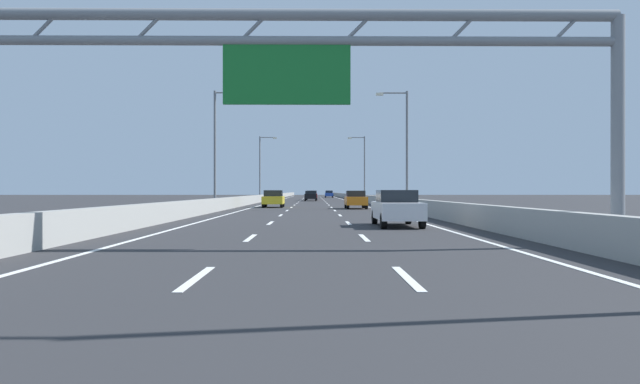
{
  "coord_description": "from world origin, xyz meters",
  "views": [
    {
      "loc": [
        0.2,
        1.93,
        1.5
      ],
      "look_at": [
        0.98,
        77.49,
        1.35
      ],
      "focal_mm": 34.78,
      "sensor_mm": 36.0,
      "label": 1
    }
  ],
  "objects_px": {
    "streetlamp_left_mid": "(218,142)",
    "streetlamp_right_far": "(363,164)",
    "sign_gantry": "(304,64)",
    "black_car": "(311,196)",
    "orange_car": "(356,199)",
    "blue_car": "(329,194)",
    "streetlamp_right_mid": "(404,142)",
    "red_car": "(312,195)",
    "yellow_car": "(273,199)",
    "white_car": "(397,208)",
    "streetlamp_left_far": "(261,164)"
  },
  "relations": [
    {
      "from": "streetlamp_left_mid",
      "to": "white_car",
      "type": "distance_m",
      "value": 26.47
    },
    {
      "from": "streetlamp_right_far",
      "to": "black_car",
      "type": "bearing_deg",
      "value": -179.24
    },
    {
      "from": "sign_gantry",
      "to": "red_car",
      "type": "height_order",
      "value": "sign_gantry"
    },
    {
      "from": "sign_gantry",
      "to": "streetlamp_right_far",
      "type": "bearing_deg",
      "value": 84.23
    },
    {
      "from": "streetlamp_right_mid",
      "to": "red_car",
      "type": "xyz_separation_m",
      "value": [
        -7.59,
        51.53,
        -4.62
      ]
    },
    {
      "from": "yellow_car",
      "to": "red_car",
      "type": "bearing_deg",
      "value": 85.85
    },
    {
      "from": "sign_gantry",
      "to": "streetlamp_right_far",
      "type": "xyz_separation_m",
      "value": [
        7.53,
        74.47,
        0.53
      ]
    },
    {
      "from": "orange_car",
      "to": "red_car",
      "type": "xyz_separation_m",
      "value": [
        -3.84,
        49.51,
        0.01
      ]
    },
    {
      "from": "streetlamp_left_far",
      "to": "black_car",
      "type": "height_order",
      "value": "streetlamp_left_far"
    },
    {
      "from": "yellow_car",
      "to": "orange_car",
      "type": "height_order",
      "value": "yellow_car"
    },
    {
      "from": "streetlamp_right_far",
      "to": "blue_car",
      "type": "bearing_deg",
      "value": 94.99
    },
    {
      "from": "streetlamp_left_mid",
      "to": "streetlamp_right_far",
      "type": "distance_m",
      "value": 44.03
    },
    {
      "from": "yellow_car",
      "to": "streetlamp_right_far",
      "type": "bearing_deg",
      "value": 72.85
    },
    {
      "from": "streetlamp_left_mid",
      "to": "blue_car",
      "type": "bearing_deg",
      "value": 82.69
    },
    {
      "from": "streetlamp_right_mid",
      "to": "orange_car",
      "type": "bearing_deg",
      "value": 151.61
    },
    {
      "from": "blue_car",
      "to": "white_car",
      "type": "bearing_deg",
      "value": -89.93
    },
    {
      "from": "streetlamp_left_far",
      "to": "streetlamp_right_mid",
      "type": "bearing_deg",
      "value": -70.18
    },
    {
      "from": "sign_gantry",
      "to": "blue_car",
      "type": "height_order",
      "value": "sign_gantry"
    },
    {
      "from": "orange_car",
      "to": "blue_car",
      "type": "height_order",
      "value": "blue_car"
    },
    {
      "from": "streetlamp_right_mid",
      "to": "streetlamp_left_far",
      "type": "distance_m",
      "value": 44.03
    },
    {
      "from": "streetlamp_right_mid",
      "to": "blue_car",
      "type": "xyz_separation_m",
      "value": [
        -3.89,
        86.01,
        -4.61
      ]
    },
    {
      "from": "streetlamp_right_mid",
      "to": "blue_car",
      "type": "relative_size",
      "value": 2.08
    },
    {
      "from": "sign_gantry",
      "to": "white_car",
      "type": "relative_size",
      "value": 3.65
    },
    {
      "from": "streetlamp_right_mid",
      "to": "blue_car",
      "type": "height_order",
      "value": "streetlamp_right_mid"
    },
    {
      "from": "yellow_car",
      "to": "orange_car",
      "type": "bearing_deg",
      "value": -30.0
    },
    {
      "from": "streetlamp_right_far",
      "to": "black_car",
      "type": "height_order",
      "value": "streetlamp_right_far"
    },
    {
      "from": "streetlamp_left_mid",
      "to": "blue_car",
      "type": "xyz_separation_m",
      "value": [
        11.04,
        86.01,
        -4.61
      ]
    },
    {
      "from": "streetlamp_right_mid",
      "to": "streetlamp_right_far",
      "type": "distance_m",
      "value": 41.42
    },
    {
      "from": "streetlamp_right_mid",
      "to": "yellow_car",
      "type": "relative_size",
      "value": 2.28
    },
    {
      "from": "red_car",
      "to": "yellow_car",
      "type": "bearing_deg",
      "value": -94.15
    },
    {
      "from": "streetlamp_left_mid",
      "to": "black_car",
      "type": "relative_size",
      "value": 2.07
    },
    {
      "from": "orange_car",
      "to": "white_car",
      "type": "xyz_separation_m",
      "value": [
        -0.02,
        -25.58,
        0.01
      ]
    },
    {
      "from": "streetlamp_right_mid",
      "to": "black_car",
      "type": "relative_size",
      "value": 2.07
    },
    {
      "from": "sign_gantry",
      "to": "streetlamp_left_far",
      "type": "bearing_deg",
      "value": 95.67
    },
    {
      "from": "streetlamp_left_mid",
      "to": "streetlamp_right_far",
      "type": "height_order",
      "value": "same"
    },
    {
      "from": "sign_gantry",
      "to": "white_car",
      "type": "distance_m",
      "value": 11.01
    },
    {
      "from": "streetlamp_right_far",
      "to": "orange_car",
      "type": "distance_m",
      "value": 39.84
    },
    {
      "from": "streetlamp_right_mid",
      "to": "blue_car",
      "type": "distance_m",
      "value": 86.22
    },
    {
      "from": "streetlamp_left_far",
      "to": "orange_car",
      "type": "relative_size",
      "value": 2.27
    },
    {
      "from": "streetlamp_left_mid",
      "to": "streetlamp_left_far",
      "type": "xyz_separation_m",
      "value": [
        0.0,
        41.42,
        0.0
      ]
    },
    {
      "from": "streetlamp_right_far",
      "to": "red_car",
      "type": "distance_m",
      "value": 13.46
    },
    {
      "from": "white_car",
      "to": "streetlamp_left_mid",
      "type": "bearing_deg",
      "value": 115.37
    },
    {
      "from": "orange_car",
      "to": "blue_car",
      "type": "xyz_separation_m",
      "value": [
        -0.14,
        83.99,
        0.02
      ]
    },
    {
      "from": "orange_car",
      "to": "black_car",
      "type": "xyz_separation_m",
      "value": [
        -3.96,
        39.29,
        0.01
      ]
    },
    {
      "from": "streetlamp_left_far",
      "to": "white_car",
      "type": "distance_m",
      "value": 66.09
    },
    {
      "from": "streetlamp_right_far",
      "to": "orange_car",
      "type": "relative_size",
      "value": 2.27
    },
    {
      "from": "yellow_car",
      "to": "white_car",
      "type": "height_order",
      "value": "yellow_car"
    },
    {
      "from": "sign_gantry",
      "to": "blue_car",
      "type": "distance_m",
      "value": 119.19
    },
    {
      "from": "sign_gantry",
      "to": "black_car",
      "type": "xyz_separation_m",
      "value": [
        -0.17,
        74.37,
        -4.1
      ]
    },
    {
      "from": "streetlamp_left_mid",
      "to": "red_car",
      "type": "height_order",
      "value": "streetlamp_left_mid"
    }
  ]
}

